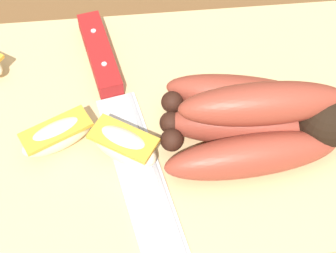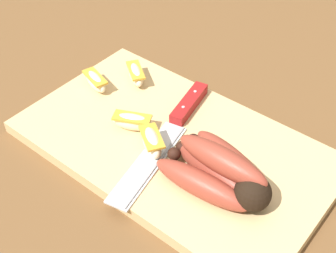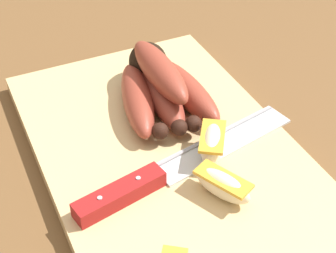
{
  "view_description": "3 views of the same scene",
  "coord_description": "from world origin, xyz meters",
  "views": [
    {
      "loc": [
        0.0,
        -0.27,
        0.4
      ],
      "look_at": [
        0.03,
        -0.01,
        0.03
      ],
      "focal_mm": 56.85,
      "sensor_mm": 36.0,
      "label": 1
    },
    {
      "loc": [
        0.31,
        -0.39,
        0.52
      ],
      "look_at": [
        -0.01,
        0.01,
        0.04
      ],
      "focal_mm": 50.11,
      "sensor_mm": 36.0,
      "label": 2
    },
    {
      "loc": [
        -0.37,
        0.19,
        0.41
      ],
      "look_at": [
        0.03,
        0.01,
        0.05
      ],
      "focal_mm": 55.84,
      "sensor_mm": 36.0,
      "label": 3
    }
  ],
  "objects": [
    {
      "name": "apple_wedge_extra",
      "position": [
        -0.07,
        -0.01,
        0.04
      ],
      "size": [
        0.07,
        0.05,
        0.03
      ],
      "color": "beige",
      "rests_on": "cutting_board"
    },
    {
      "name": "cutting_board",
      "position": [
        0.0,
        0.01,
        0.01
      ],
      "size": [
        0.47,
        0.28,
        0.02
      ],
      "primitive_type": "cube",
      "color": "tan",
      "rests_on": "ground_plane"
    },
    {
      "name": "apple_wedge_far",
      "position": [
        -0.01,
        -0.03,
        0.04
      ],
      "size": [
        0.06,
        0.05,
        0.04
      ],
      "color": "beige",
      "rests_on": "cutting_board"
    },
    {
      "name": "ground_plane",
      "position": [
        0.0,
        0.0,
        0.0
      ],
      "size": [
        6.0,
        6.0,
        0.0
      ],
      "primitive_type": "plane",
      "color": "brown"
    },
    {
      "name": "chefs_knife",
      "position": [
        -0.02,
        0.04,
        0.03
      ],
      "size": [
        0.08,
        0.28,
        0.02
      ],
      "color": "silver",
      "rests_on": "cutting_board"
    },
    {
      "name": "banana_bunch",
      "position": [
        0.1,
        -0.02,
        0.05
      ],
      "size": [
        0.16,
        0.12,
        0.07
      ],
      "color": "black",
      "rests_on": "cutting_board"
    }
  ]
}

